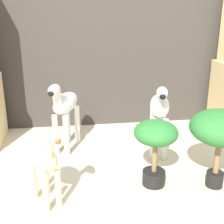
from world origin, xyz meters
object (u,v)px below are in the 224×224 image
zebra_right (160,110)px  giraffe_figurine (45,162)px  zebra_left (64,107)px  potted_palm_back (221,130)px  potted_palm_front (156,140)px

zebra_right → giraffe_figurine: bearing=-145.8°
zebra_left → giraffe_figurine: (-0.12, -0.81, -0.09)m
potted_palm_back → giraffe_figurine: bearing=-177.2°
zebra_right → potted_palm_front: (-0.17, -0.48, -0.05)m
zebra_left → potted_palm_front: size_ratio=1.32×
zebra_left → potted_palm_back: 1.30m
zebra_left → giraffe_figurine: size_ratio=1.14×
giraffe_figurine → potted_palm_back: (1.18, 0.06, 0.13)m
zebra_right → potted_palm_front: bearing=-108.8°
zebra_left → potted_palm_back: size_ratio=1.14×
zebra_right → potted_palm_back: bearing=-64.8°
zebra_left → giraffe_figurine: 0.82m
potted_palm_back → zebra_left: bearing=144.8°
zebra_right → potted_palm_back: size_ratio=1.14×
zebra_right → potted_palm_back: (0.27, -0.56, 0.04)m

